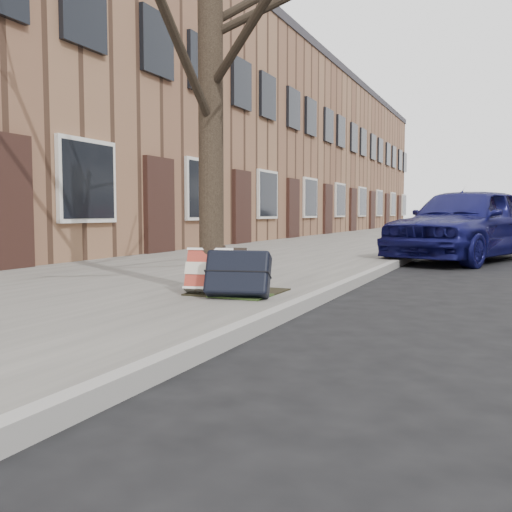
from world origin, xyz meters
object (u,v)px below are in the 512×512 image
at_px(suitcase_red, 217,272).
at_px(suitcase_navy, 238,273).
at_px(car_near_mid, 479,224).
at_px(car_near_front, 466,223).
at_px(street_tree, 210,29).

bearing_deg(suitcase_red, suitcase_navy, -40.28).
height_order(suitcase_navy, car_near_mid, car_near_mid).
relative_size(suitcase_red, car_near_mid, 0.16).
xyz_separation_m(car_near_front, car_near_mid, (-0.06, 6.57, -0.11)).
bearing_deg(car_near_front, car_near_mid, 110.02).
distance_m(suitcase_navy, car_near_front, 7.18).
xyz_separation_m(suitcase_navy, car_near_mid, (1.53, 13.56, 0.26)).
bearing_deg(street_tree, suitcase_red, -40.03).
bearing_deg(suitcase_red, car_near_mid, 68.19).
bearing_deg(street_tree, suitcase_navy, -30.08).
height_order(suitcase_red, car_near_mid, car_near_mid).
height_order(car_near_front, car_near_mid, car_near_front).
distance_m(street_tree, suitcase_red, 2.43).
relative_size(street_tree, car_near_front, 1.22).
xyz_separation_m(street_tree, suitcase_red, (0.10, -0.09, -2.42)).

